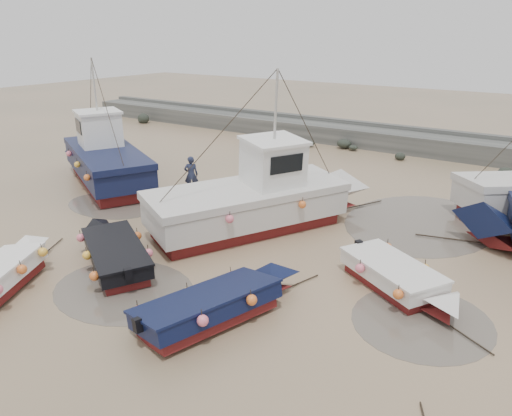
% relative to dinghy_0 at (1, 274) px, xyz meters
% --- Properties ---
extents(ground, '(120.00, 120.00, 0.00)m').
position_rel_dinghy_0_xyz_m(ground, '(5.51, 3.16, -0.54)').
color(ground, '#9F7E5F').
rests_on(ground, ground).
extents(seawall, '(60.00, 4.92, 1.50)m').
position_rel_dinghy_0_xyz_m(seawall, '(5.56, 25.15, 0.09)').
color(seawall, '#5F5F5A').
rests_on(seawall, ground).
extents(puddle_a, '(4.64, 4.64, 0.01)m').
position_rel_dinghy_0_xyz_m(puddle_a, '(3.06, 2.09, -0.54)').
color(puddle_a, '#5B5248').
rests_on(puddle_a, ground).
extents(puddle_b, '(3.79, 3.79, 0.01)m').
position_rel_dinghy_0_xyz_m(puddle_b, '(11.19, 5.49, -0.54)').
color(puddle_b, '#5B5248').
rests_on(puddle_b, ground).
extents(puddle_c, '(4.56, 4.56, 0.01)m').
position_rel_dinghy_0_xyz_m(puddle_c, '(-3.43, 7.10, -0.54)').
color(puddle_c, '#5B5248').
rests_on(puddle_c, ground).
extents(puddle_d, '(5.89, 5.89, 0.01)m').
position_rel_dinghy_0_xyz_m(puddle_d, '(8.85, 12.90, -0.54)').
color(puddle_d, '#5B5248').
rests_on(puddle_d, ground).
extents(dinghy_0, '(3.65, 5.86, 1.43)m').
position_rel_dinghy_0_xyz_m(dinghy_0, '(0.00, 0.00, 0.00)').
color(dinghy_0, maroon).
rests_on(dinghy_0, ground).
extents(dinghy_1, '(3.09, 6.25, 1.43)m').
position_rel_dinghy_0_xyz_m(dinghy_1, '(6.52, 2.50, -0.00)').
color(dinghy_1, maroon).
rests_on(dinghy_1, ground).
extents(dinghy_4, '(5.93, 3.96, 1.43)m').
position_rel_dinghy_0_xyz_m(dinghy_4, '(1.39, 3.21, -0.00)').
color(dinghy_4, maroon).
rests_on(dinghy_4, ground).
extents(dinghy_5, '(5.21, 3.57, 1.43)m').
position_rel_dinghy_0_xyz_m(dinghy_5, '(10.12, 6.69, 0.01)').
color(dinghy_5, maroon).
rests_on(dinghy_5, ground).
extents(cabin_boat_0, '(10.72, 6.87, 6.22)m').
position_rel_dinghy_0_xyz_m(cabin_boat_0, '(-6.63, 9.54, 0.76)').
color(cabin_boat_0, maroon).
rests_on(cabin_boat_0, ground).
extents(cabin_boat_1, '(6.37, 10.55, 6.22)m').
position_rel_dinghy_0_xyz_m(cabin_boat_1, '(3.74, 8.68, 0.77)').
color(cabin_boat_1, maroon).
rests_on(cabin_boat_1, ground).
extents(person, '(0.80, 0.77, 1.84)m').
position_rel_dinghy_0_xyz_m(person, '(-1.61, 10.59, -0.54)').
color(person, '#1D243C').
rests_on(person, ground).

